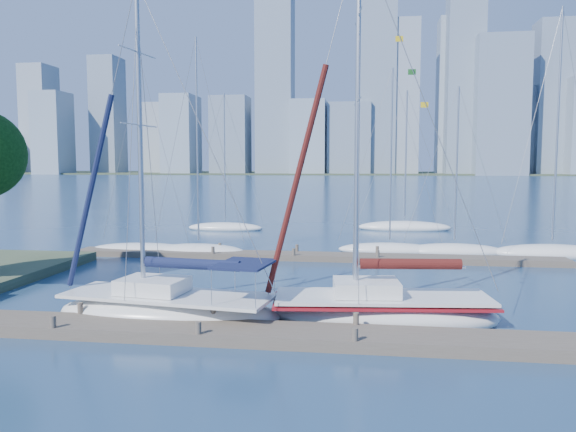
# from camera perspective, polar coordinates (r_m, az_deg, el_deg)

# --- Properties ---
(ground) EXTENTS (700.00, 700.00, 0.00)m
(ground) POSITION_cam_1_polar(r_m,az_deg,el_deg) (19.56, -8.29, -12.12)
(ground) COLOR navy
(ground) RESTS_ON ground
(near_dock) EXTENTS (26.00, 2.00, 0.40)m
(near_dock) POSITION_cam_1_polar(r_m,az_deg,el_deg) (19.51, -8.30, -11.56)
(near_dock) COLOR brown
(near_dock) RESTS_ON ground
(far_dock) EXTENTS (30.00, 1.80, 0.36)m
(far_dock) POSITION_cam_1_polar(r_m,az_deg,el_deg) (34.53, 2.40, -4.13)
(far_dock) COLOR brown
(far_dock) RESTS_ON ground
(far_shore) EXTENTS (800.00, 100.00, 1.50)m
(far_shore) POSITION_cam_1_polar(r_m,az_deg,el_deg) (338.00, 7.11, 4.29)
(far_shore) COLOR #38472D
(far_shore) RESTS_ON ground
(sailboat_navy) EXTENTS (8.81, 3.91, 13.00)m
(sailboat_navy) POSITION_cam_1_polar(r_m,az_deg,el_deg) (21.61, -12.15, -7.77)
(sailboat_navy) COLOR white
(sailboat_navy) RESTS_ON ground
(sailboat_maroon) EXTENTS (8.72, 3.66, 14.49)m
(sailboat_maroon) POSITION_cam_1_polar(r_m,az_deg,el_deg) (21.20, 9.50, -7.57)
(sailboat_maroon) COLOR white
(sailboat_maroon) RESTS_ON ground
(bg_boat_0) EXTENTS (7.63, 4.45, 12.76)m
(bg_boat_0) POSITION_cam_1_polar(r_m,az_deg,el_deg) (38.07, -14.37, -3.32)
(bg_boat_0) COLOR white
(bg_boat_0) RESTS_ON ground
(bg_boat_1) EXTENTS (6.34, 2.78, 14.07)m
(bg_boat_1) POSITION_cam_1_polar(r_m,az_deg,el_deg) (36.64, -9.04, -3.48)
(bg_boat_1) COLOR white
(bg_boat_1) RESTS_ON ground
(bg_boat_3) EXTENTS (6.83, 2.22, 12.31)m
(bg_boat_3) POSITION_cam_1_polar(r_m,az_deg,el_deg) (37.71, 10.28, -3.32)
(bg_boat_3) COLOR white
(bg_boat_3) RESTS_ON ground
(bg_boat_4) EXTENTS (6.66, 2.50, 11.05)m
(bg_boat_4) POSITION_cam_1_polar(r_m,az_deg,el_deg) (38.04, 16.55, -3.38)
(bg_boat_4) COLOR white
(bg_boat_4) RESTS_ON ground
(bg_boat_5) EXTENTS (7.71, 4.97, 15.74)m
(bg_boat_5) POSITION_cam_1_polar(r_m,az_deg,el_deg) (39.14, 25.25, -3.33)
(bg_boat_5) COLOR white
(bg_boat_5) RESTS_ON ground
(bg_boat_6) EXTENTS (7.01, 3.54, 12.28)m
(bg_boat_6) POSITION_cam_1_polar(r_m,az_deg,el_deg) (50.04, -6.38, -1.14)
(bg_boat_6) COLOR white
(bg_boat_6) RESTS_ON ground
(bg_boat_7) EXTENTS (8.16, 2.40, 12.56)m
(bg_boat_7) POSITION_cam_1_polar(r_m,az_deg,el_deg) (50.83, 11.75, -1.09)
(bg_boat_7) COLOR white
(bg_boat_7) RESTS_ON ground
(skyline) EXTENTS (501.98, 51.31, 106.56)m
(skyline) POSITION_cam_1_polar(r_m,az_deg,el_deg) (310.03, 11.41, 10.52)
(skyline) COLOR slate
(skyline) RESTS_ON ground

